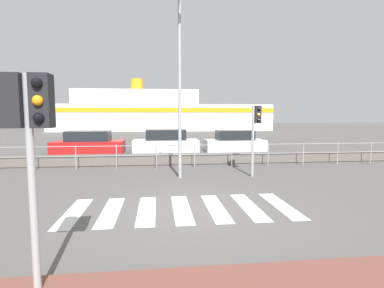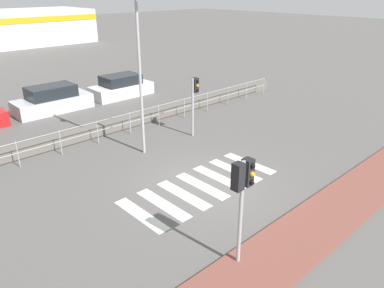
% 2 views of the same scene
% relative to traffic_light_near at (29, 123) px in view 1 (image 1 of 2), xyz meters
% --- Properties ---
extents(ground_plane, '(160.00, 160.00, 0.00)m').
position_rel_traffic_light_near_xyz_m(ground_plane, '(2.41, 3.56, -2.34)').
color(ground_plane, '#565451').
extents(crosswalk, '(5.85, 2.40, 0.01)m').
position_rel_traffic_light_near_xyz_m(crosswalk, '(2.21, 3.56, -2.34)').
color(crosswalk, silver).
rests_on(crosswalk, ground_plane).
extents(seawall, '(25.47, 0.55, 0.54)m').
position_rel_traffic_light_near_xyz_m(seawall, '(2.41, 10.47, -2.07)').
color(seawall, '#605B54').
rests_on(seawall, ground_plane).
extents(harbor_fence, '(22.96, 0.04, 1.10)m').
position_rel_traffic_light_near_xyz_m(harbor_fence, '(2.41, 9.59, -1.61)').
color(harbor_fence, '#9EA0A3').
rests_on(harbor_fence, ground_plane).
extents(traffic_light_near, '(0.58, 0.41, 2.96)m').
position_rel_traffic_light_near_xyz_m(traffic_light_near, '(0.00, 0.00, 0.00)').
color(traffic_light_near, '#9EA0A3').
rests_on(traffic_light_near, ground_plane).
extents(traffic_light_far, '(0.34, 0.32, 2.79)m').
position_rel_traffic_light_near_xyz_m(traffic_light_far, '(5.43, 7.34, -0.29)').
color(traffic_light_far, '#9EA0A3').
rests_on(traffic_light_far, ground_plane).
extents(streetlamp, '(0.32, 1.17, 6.94)m').
position_rel_traffic_light_near_xyz_m(streetlamp, '(2.45, 7.17, 1.89)').
color(streetlamp, '#9EA0A3').
rests_on(streetlamp, ground_plane).
extents(ferry_boat, '(32.96, 8.64, 7.95)m').
position_rel_traffic_light_near_xyz_m(ferry_boat, '(1.62, 43.79, 0.27)').
color(ferry_boat, silver).
rests_on(ferry_boat, ground_plane).
extents(parked_car_red, '(4.41, 1.85, 1.41)m').
position_rel_traffic_light_near_xyz_m(parked_car_red, '(-2.77, 15.62, -1.74)').
color(parked_car_red, '#B21919').
rests_on(parked_car_red, ground_plane).
extents(parked_car_silver, '(4.26, 1.76, 1.48)m').
position_rel_traffic_light_near_xyz_m(parked_car_silver, '(2.14, 15.62, -1.71)').
color(parked_car_silver, '#BCBCC1').
rests_on(parked_car_silver, ground_plane).
extents(parked_car_white, '(3.97, 1.78, 1.39)m').
position_rel_traffic_light_near_xyz_m(parked_car_white, '(6.75, 15.62, -1.75)').
color(parked_car_white, silver).
rests_on(parked_car_white, ground_plane).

